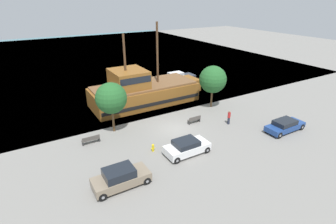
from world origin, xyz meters
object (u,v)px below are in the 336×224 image
at_px(parked_car_curb_front, 121,178).
at_px(bench_promenade_west, 194,120).
at_px(pedestrian_walking_near, 229,117).
at_px(parked_car_curb_rear, 285,125).
at_px(moored_boat_dockside, 178,77).
at_px(pirate_ship, 143,91).
at_px(fire_hydrant, 153,147).
at_px(bench_promenade_east, 91,140).
at_px(parked_car_curb_mid, 187,147).

distance_m(parked_car_curb_front, bench_promenade_west, 12.81).
xyz_separation_m(parked_car_curb_front, pedestrian_walking_near, (14.52, 3.87, 0.06)).
bearing_deg(parked_car_curb_rear, moored_boat_dockside, 89.62).
height_order(pirate_ship, bench_promenade_west, pirate_ship).
bearing_deg(bench_promenade_west, pedestrian_walking_near, -33.89).
relative_size(fire_hydrant, bench_promenade_east, 0.44).
distance_m(parked_car_curb_mid, bench_promenade_west, 6.55).
distance_m(parked_car_curb_front, parked_car_curb_mid, 7.00).
relative_size(parked_car_curb_rear, pedestrian_walking_near, 2.86).
distance_m(moored_boat_dockside, parked_car_curb_rear, 21.80).
height_order(parked_car_curb_mid, parked_car_curb_rear, parked_car_curb_mid).
xyz_separation_m(parked_car_curb_rear, bench_promenade_east, (-18.77, 8.01, -0.23)).
distance_m(fire_hydrant, pedestrian_walking_near, 10.16).
xyz_separation_m(bench_promenade_west, pedestrian_walking_near, (3.24, -2.18, 0.39)).
bearing_deg(fire_hydrant, bench_promenade_west, 22.93).
distance_m(moored_boat_dockside, bench_promenade_east, 23.41).
height_order(fire_hydrant, bench_promenade_west, bench_promenade_west).
bearing_deg(bench_promenade_west, fire_hydrant, -157.07).
xyz_separation_m(moored_boat_dockside, parked_car_curb_mid, (-11.78, -20.10, 0.18)).
relative_size(moored_boat_dockside, parked_car_curb_mid, 1.46).
bearing_deg(pedestrian_walking_near, moored_boat_dockside, 76.58).
distance_m(parked_car_curb_rear, bench_promenade_east, 20.41).
distance_m(parked_car_curb_mid, parked_car_curb_rear, 11.76).
xyz_separation_m(pirate_ship, pedestrian_walking_near, (5.63, -10.79, -0.93)).
relative_size(moored_boat_dockside, pedestrian_walking_near, 3.80).
height_order(parked_car_curb_front, bench_promenade_east, parked_car_curb_front).
bearing_deg(fire_hydrant, pirate_ship, 68.69).
relative_size(parked_car_curb_front, bench_promenade_east, 2.52).
height_order(parked_car_curb_rear, fire_hydrant, parked_car_curb_rear).
distance_m(parked_car_curb_front, parked_car_curb_rear, 18.54).
bearing_deg(fire_hydrant, parked_car_curb_rear, -14.46).
bearing_deg(pirate_ship, parked_car_curb_rear, -57.58).
xyz_separation_m(parked_car_curb_rear, bench_promenade_west, (-7.25, 6.56, -0.23)).
relative_size(moored_boat_dockside, bench_promenade_east, 3.55).
height_order(moored_boat_dockside, fire_hydrant, moored_boat_dockside).
xyz_separation_m(moored_boat_dockside, parked_car_curb_rear, (-0.14, -21.80, 0.14)).
distance_m(pirate_ship, pedestrian_walking_near, 12.21).
distance_m(parked_car_curb_rear, bench_promenade_west, 9.78).
bearing_deg(parked_car_curb_mid, moored_boat_dockside, 59.63).
height_order(pirate_ship, parked_car_curb_rear, pirate_ship).
height_order(pirate_ship, bench_promenade_east, pirate_ship).
bearing_deg(bench_promenade_east, bench_promenade_west, -7.19).
distance_m(bench_promenade_east, pedestrian_walking_near, 15.21).
height_order(parked_car_curb_rear, pedestrian_walking_near, pedestrian_walking_near).
bearing_deg(pedestrian_walking_near, pirate_ship, 117.53).
bearing_deg(parked_car_curb_mid, pirate_ship, 81.58).
height_order(parked_car_curb_rear, bench_promenade_east, parked_car_curb_rear).
distance_m(bench_promenade_east, bench_promenade_west, 11.61).
bearing_deg(moored_boat_dockside, parked_car_curb_rear, -90.38).
relative_size(bench_promenade_east, bench_promenade_west, 1.11).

